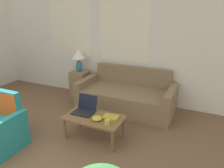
{
  "coord_description": "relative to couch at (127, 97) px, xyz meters",
  "views": [
    {
      "loc": [
        2.33,
        -0.63,
        2.01
      ],
      "look_at": [
        0.84,
        2.67,
        0.75
      ],
      "focal_mm": 35.0,
      "sensor_mm": 36.0,
      "label": 1
    }
  ],
  "objects": [
    {
      "name": "table_lamp",
      "position": [
        -1.26,
        0.18,
        0.71
      ],
      "size": [
        0.32,
        0.32,
        0.53
      ],
      "color": "teal",
      "rests_on": "side_table"
    },
    {
      "name": "snack_bowl",
      "position": [
        0.02,
        -1.36,
        0.16
      ],
      "size": [
        0.16,
        0.16,
        0.07
      ],
      "color": "gold",
      "rests_on": "coffee_table"
    },
    {
      "name": "book_red",
      "position": [
        0.19,
        -1.22,
        0.15
      ],
      "size": [
        0.24,
        0.17,
        0.04
      ],
      "color": "gold",
      "rests_on": "coffee_table"
    },
    {
      "name": "laptop",
      "position": [
        -0.3,
        -1.19,
        0.19
      ],
      "size": [
        0.34,
        0.32,
        0.26
      ],
      "color": "black",
      "rests_on": "coffee_table"
    },
    {
      "name": "wall_back",
      "position": [
        -0.88,
        0.48,
        1.05
      ],
      "size": [
        6.47,
        0.06,
        2.6
      ],
      "color": "white",
      "rests_on": "ground_plane"
    },
    {
      "name": "couch",
      "position": [
        0.0,
        0.0,
        0.0
      ],
      "size": [
        1.94,
        0.92,
        0.83
      ],
      "color": "#846B4C",
      "rests_on": "ground_plane"
    },
    {
      "name": "coffee_table",
      "position": [
        -0.08,
        -1.28,
        0.08
      ],
      "size": [
        0.94,
        0.53,
        0.39
      ],
      "color": "brown",
      "rests_on": "ground_plane"
    },
    {
      "name": "cup_navy",
      "position": [
        0.22,
        -1.42,
        0.17
      ],
      "size": [
        0.07,
        0.07,
        0.08
      ],
      "color": "gold",
      "rests_on": "coffee_table"
    },
    {
      "name": "side_table",
      "position": [
        -1.26,
        0.18,
        0.05
      ],
      "size": [
        0.38,
        0.38,
        0.61
      ],
      "color": "#937551",
      "rests_on": "ground_plane"
    }
  ]
}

